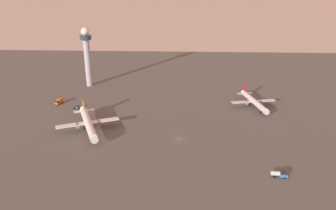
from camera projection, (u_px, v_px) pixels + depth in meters
ground_plane at (179, 139)px, 157.33m from camera, size 416.00×416.00×0.00m
control_tower at (87, 53)px, 228.77m from camera, size 8.00×8.00×42.09m
airplane_mid_apron at (88, 123)px, 165.11m from camera, size 30.90×39.13×10.60m
airplane_far_stand at (254, 101)px, 196.18m from camera, size 27.77×35.46×9.16m
catering_truck at (59, 101)px, 201.61m from camera, size 4.02×6.10×3.05m
fuel_truck at (280, 174)px, 126.24m from camera, size 6.44×2.80×2.35m
pushback_tug at (77, 107)px, 193.93m from camera, size 3.44×2.55×2.05m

